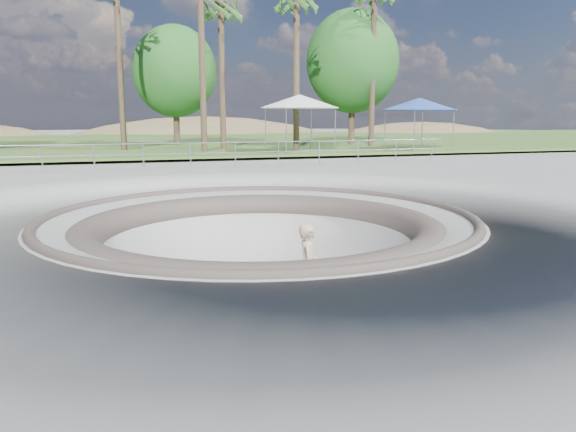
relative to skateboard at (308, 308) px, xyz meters
name	(u,v)px	position (x,y,z in m)	size (l,w,h in m)	color
ground	(259,216)	(-0.69, 1.58, 1.83)	(180.00, 180.00, 0.00)	#9C9B97
skate_bowl	(260,290)	(-0.69, 1.58, 0.00)	(14.00, 14.00, 4.10)	#9C9B97
grass_strip	(154,142)	(-0.69, 35.58, 2.05)	(180.00, 36.00, 0.12)	#3B5B24
distant_hills	(174,192)	(3.09, 58.76, -5.19)	(103.20, 45.00, 28.60)	brown
safety_railing	(190,154)	(-0.69, 13.58, 2.52)	(25.00, 0.06, 1.03)	gray
skateboard	(308,308)	(0.00, 0.00, 0.00)	(0.91, 0.34, 0.09)	olive
skater	(308,266)	(0.00, 0.00, 0.97)	(0.69, 0.45, 1.90)	tan
canopy_white	(300,102)	(6.46, 19.97, 4.95)	(6.39, 6.39, 3.25)	gray
canopy_blue	(419,104)	(14.00, 19.58, 4.84)	(6.12, 6.12, 3.12)	gray
palm_d	(221,12)	(2.58, 23.06, 10.15)	(2.60, 2.60, 9.47)	#503B2D
palm_e	(297,3)	(6.71, 21.33, 10.61)	(2.60, 2.60, 9.96)	#503B2D
bushy_tree_mid	(175,71)	(0.47, 29.30, 7.15)	(5.76, 5.24, 8.31)	#503B2D
bushy_tree_right	(353,62)	(12.52, 26.34, 7.89)	(6.58, 5.98, 9.49)	#503B2D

